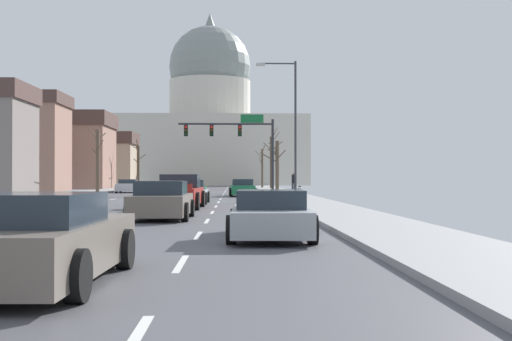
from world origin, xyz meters
TOP-DOWN VIEW (x-y plane):
  - ground at (0.00, -0.00)m, footprint 20.00×180.00m
  - signal_gantry at (4.74, 12.74)m, footprint 7.91×0.41m
  - street_lamp_right at (7.88, -0.75)m, footprint 2.51×0.24m
  - capitol_building at (0.00, 75.76)m, footprint 34.22×20.60m
  - sedan_near_00 at (5.02, 8.18)m, footprint 2.05×4.73m
  - sedan_near_01 at (1.68, 1.55)m, footprint 1.97×4.52m
  - sedan_near_02 at (1.92, -4.77)m, footprint 2.15×4.41m
  - pickup_truck_near_03 at (1.83, -10.25)m, footprint 2.30×5.43m
  - sedan_near_04 at (1.88, -17.87)m, footprint 2.10×4.37m
  - sedan_near_05 at (5.27, -24.92)m, footprint 2.10×4.51m
  - sedan_near_06 at (1.71, -31.32)m, footprint 2.12×4.54m
  - sedan_oncoming_00 at (-5.45, 19.54)m, footprint 2.10×4.54m
  - sedan_oncoming_01 at (-1.97, 29.20)m, footprint 2.13×4.48m
  - flank_building_01 at (-18.33, 25.55)m, footprint 11.19×6.90m
  - flank_building_02 at (-16.63, 37.55)m, footprint 12.51×8.89m
  - flank_building_03 at (-15.06, 49.21)m, footprint 11.61×7.06m
  - bare_tree_00 at (7.86, 38.50)m, footprint 1.27×1.76m
  - bare_tree_01 at (-7.84, 41.76)m, footprint 2.25×2.45m
  - bare_tree_02 at (8.72, 33.70)m, footprint 1.42×1.68m
  - bare_tree_03 at (-7.84, 17.51)m, footprint 1.37×2.41m
  - bare_tree_04 at (8.29, 18.19)m, footprint 2.29×2.63m
  - pedestrian_00 at (9.05, 9.54)m, footprint 0.35×0.34m
  - bicycle_parked at (8.03, -4.73)m, footprint 0.12×1.77m

SIDE VIEW (x-z plane):
  - ground at x=0.00m, z-range -0.08..0.12m
  - bicycle_parked at x=8.03m, z-range 0.06..0.91m
  - sedan_oncoming_01 at x=-1.97m, z-range -0.02..1.08m
  - sedan_near_02 at x=1.92m, z-range -0.03..1.10m
  - sedan_near_05 at x=5.27m, z-range -0.03..1.13m
  - sedan_oncoming_00 at x=-5.45m, z-range -0.03..1.20m
  - sedan_near_01 at x=1.68m, z-range -0.04..1.22m
  - sedan_near_06 at x=1.71m, z-range -0.04..1.22m
  - sedan_near_00 at x=5.02m, z-range -0.04..1.25m
  - sedan_near_04 at x=1.88m, z-range -0.05..1.28m
  - pickup_truck_near_03 at x=1.83m, z-range -0.08..1.50m
  - pedestrian_00 at x=9.05m, z-range 0.23..1.95m
  - bare_tree_04 at x=8.29m, z-range 0.31..4.93m
  - bare_tree_00 at x=7.86m, z-range 0.10..5.36m
  - bare_tree_01 at x=-7.84m, z-range -0.05..5.96m
  - bare_tree_03 at x=-7.84m, z-range 0.25..5.96m
  - bare_tree_02 at x=8.72m, z-range -0.10..6.90m
  - flank_building_03 at x=-15.06m, z-range 0.05..7.61m
  - flank_building_02 at x=-16.63m, z-range 0.06..9.19m
  - signal_gantry at x=4.74m, z-range 1.57..8.07m
  - flank_building_01 at x=-18.33m, z-range 0.04..9.96m
  - street_lamp_right at x=7.88m, z-range 0.91..9.41m
  - capitol_building at x=0.00m, z-range -4.78..26.35m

